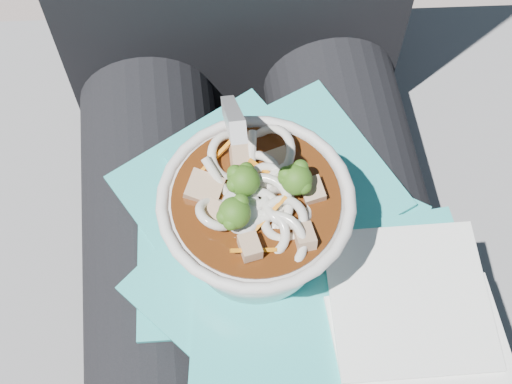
{
  "coord_description": "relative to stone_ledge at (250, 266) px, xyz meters",
  "views": [
    {
      "loc": [
        -0.04,
        -0.23,
        1.16
      ],
      "look_at": [
        -0.01,
        0.01,
        0.71
      ],
      "focal_mm": 50.0,
      "sensor_mm": 36.0,
      "label": 1
    }
  ],
  "objects": [
    {
      "name": "stone_ledge",
      "position": [
        0.0,
        0.0,
        0.0
      ],
      "size": [
        1.04,
        0.58,
        0.47
      ],
      "primitive_type": "cube",
      "rotation": [
        0.0,
        0.0,
        -0.08
      ],
      "color": "slate",
      "rests_on": "ground"
    },
    {
      "name": "lap",
      "position": [
        0.0,
        -0.15,
        0.3
      ],
      "size": [
        0.33,
        0.48,
        0.14
      ],
      "color": "black",
      "rests_on": "stone_ledge"
    },
    {
      "name": "plastic_bag",
      "position": [
        0.02,
        -0.17,
        0.38
      ],
      "size": [
        0.3,
        0.37,
        0.02
      ],
      "color": "#2BB4B2",
      "rests_on": "lap"
    },
    {
      "name": "napkins",
      "position": [
        0.1,
        -0.23,
        0.39
      ],
      "size": [
        0.13,
        0.18,
        0.01
      ],
      "color": "white",
      "rests_on": "plastic_bag"
    },
    {
      "name": "person_body",
      "position": [
        0.0,
        -0.06,
        0.33
      ],
      "size": [
        0.34,
        0.94,
        1.01
      ],
      "color": "black",
      "rests_on": "ground"
    },
    {
      "name": "udon_bowl",
      "position": [
        -0.01,
        -0.14,
        0.44
      ],
      "size": [
        0.15,
        0.16,
        0.19
      ],
      "color": "silver",
      "rests_on": "plastic_bag"
    }
  ]
}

